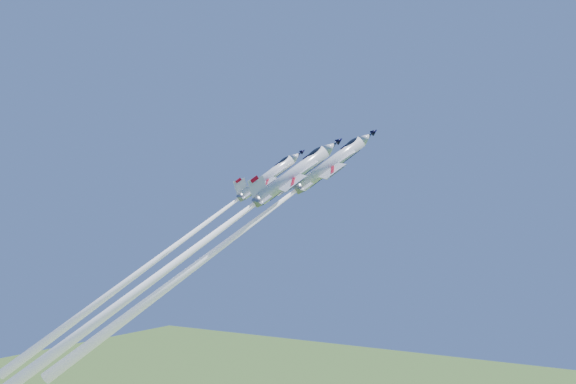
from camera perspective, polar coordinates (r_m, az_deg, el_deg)
The scene contains 4 objects.
jet_lead at distance 111.81m, azimuth -5.40°, elevation -4.43°, with size 37.56×39.04×48.80m.
jet_left at distance 119.73m, azimuth -8.77°, elevation -5.45°, with size 33.90×35.49×44.59m.
jet_right at distance 102.28m, azimuth -9.68°, elevation -5.99°, with size 36.67×38.14×47.70m.
jet_slot at distance 110.26m, azimuth -10.75°, elevation -5.27°, with size 32.51×34.07×42.86m.
Camera 1 is at (59.01, -95.01, 81.58)m, focal length 40.00 mm.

